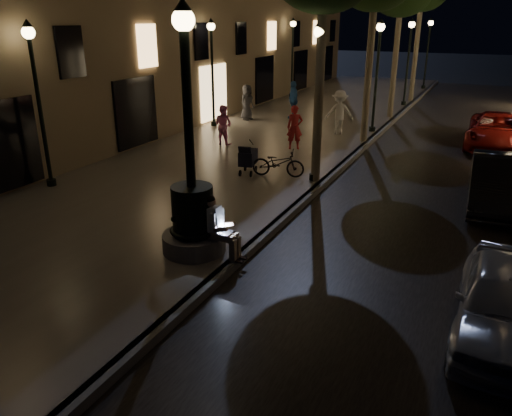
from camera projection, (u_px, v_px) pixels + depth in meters
The scene contains 23 objects.
ground at pixel (373, 141), 21.73m from camera, with size 120.00×120.00×0.00m, color black.
cobble_lane at pixel (446, 148), 20.53m from camera, with size 6.00×45.00×0.02m, color black.
promenade at pixel (288, 130), 23.30m from camera, with size 8.00×45.00×0.20m, color slate.
curb_strip at pixel (373, 138), 21.70m from camera, with size 0.25×45.00×0.20m, color #59595B.
fountain_lamppost at pixel (193, 208), 10.74m from camera, with size 1.40×1.40×5.21m.
seated_man_laptop at pixel (218, 225), 10.60m from camera, with size 1.00×0.34×1.37m.
lamp_curb_a at pixel (318, 82), 14.79m from camera, with size 0.36×0.36×4.81m.
lamp_curb_b at pixel (378, 62), 21.54m from camera, with size 0.36×0.36×4.81m.
lamp_curb_c at pixel (409, 51), 28.28m from camera, with size 0.36×0.36×4.81m.
lamp_curb_d at pixel (428, 44), 35.03m from camera, with size 0.36×0.36×4.81m.
lamp_left_a at pixel (36, 85), 14.26m from camera, with size 0.36×0.36×4.81m.
lamp_left_b at pixel (212, 59), 22.69m from camera, with size 0.36×0.36×4.81m.
lamp_left_c at pixel (293, 48), 31.12m from camera, with size 0.36×0.36×4.81m.
stroller at pixel (248, 158), 16.27m from camera, with size 0.60×1.11×1.12m.
car_front at pixel (505, 302), 8.25m from camera, with size 1.52×3.77×1.28m, color #B8BCC0.
car_second at pixel (499, 182), 13.98m from camera, with size 1.52×4.35×1.43m, color black.
car_third at pixel (497, 131), 20.40m from camera, with size 2.28×4.94×1.37m, color maroon.
pedestrian_red at pixel (295, 127), 19.33m from camera, with size 0.61×0.40×1.68m, color red.
pedestrian_pink at pixel (223, 125), 20.03m from camera, with size 0.77×0.60×1.59m, color pink.
pedestrian_white at pixel (339, 112), 21.75m from camera, with size 1.23×0.71×1.90m, color white.
pedestrian_blue at pixel (293, 100), 25.04m from camera, with size 1.10×0.46×1.88m, color #275691.
pedestrian_dark at pixel (247, 102), 24.84m from camera, with size 0.85×0.55×1.73m, color #2D2D32.
bicycle at pixel (278, 163), 16.08m from camera, with size 0.59×1.70×0.89m, color black.
Camera 1 is at (4.54, -6.47, 5.06)m, focal length 35.00 mm.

